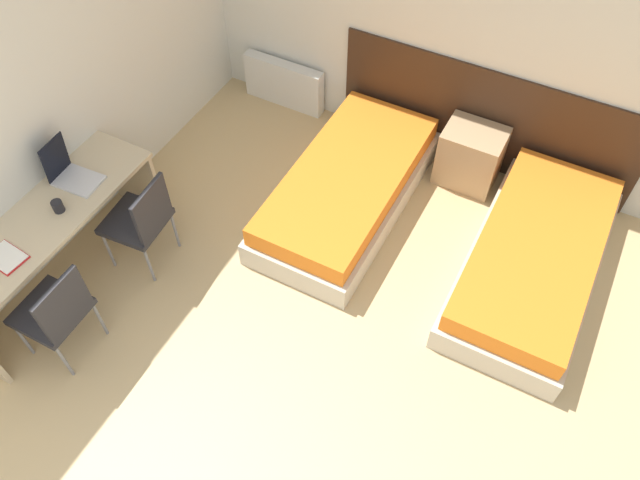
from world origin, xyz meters
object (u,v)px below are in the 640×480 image
at_px(chair_near_notebook, 56,311).
at_px(laptop, 70,173).
at_px(bed_near_window, 347,188).
at_px(bed_near_door, 533,260).
at_px(chair_near_laptop, 141,219).
at_px(nightstand, 470,156).

distance_m(chair_near_notebook, laptop, 1.06).
distance_m(bed_near_window, bed_near_door, 1.63).
height_order(chair_near_notebook, laptop, laptop).
bearing_deg(chair_near_laptop, laptop, -178.67).
bearing_deg(chair_near_laptop, bed_near_door, 20.00).
bearing_deg(bed_near_window, bed_near_door, 0.00).
bearing_deg(chair_near_notebook, nightstand, 56.16).
distance_m(bed_near_door, chair_near_notebook, 3.55).
bearing_deg(bed_near_door, nightstand, 135.77).
bearing_deg(bed_near_window, nightstand, 44.23).
bearing_deg(bed_near_window, chair_near_notebook, -117.28).
relative_size(bed_near_door, laptop, 5.59).
xyz_separation_m(bed_near_door, chair_near_notebook, (-2.76, -2.20, 0.30)).
distance_m(bed_near_door, chair_near_laptop, 3.06).
distance_m(bed_near_door, laptop, 3.60).
xyz_separation_m(nightstand, chair_near_notebook, (-1.95, -2.99, 0.22)).
distance_m(bed_near_window, laptop, 2.21).
height_order(bed_near_door, chair_near_notebook, chair_near_notebook).
height_order(bed_near_door, laptop, laptop).
bearing_deg(nightstand, chair_near_laptop, -133.35).
bearing_deg(chair_near_laptop, bed_near_window, 43.52).
distance_m(bed_near_door, nightstand, 1.14).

